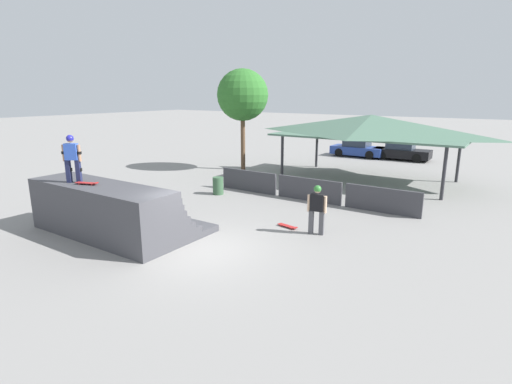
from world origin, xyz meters
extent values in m
plane|color=gray|center=(0.00, 0.00, 0.00)|extent=(160.00, 160.00, 0.00)
cube|color=#424247|center=(-3.59, -0.03, 0.11)|extent=(5.96, 3.48, 0.23)
cube|color=#424247|center=(-3.59, -0.48, 0.34)|extent=(5.96, 2.60, 0.23)
cube|color=#424247|center=(-3.59, -0.64, 0.57)|extent=(5.96, 2.27, 0.23)
cube|color=#424247|center=(-3.59, -0.75, 0.80)|extent=(5.96, 2.06, 0.23)
cube|color=#424247|center=(-3.59, -0.83, 1.03)|extent=(5.96, 1.90, 0.23)
cube|color=#424247|center=(-3.59, -0.88, 1.26)|extent=(5.96, 1.79, 0.23)
cube|color=#424247|center=(-3.59, -0.92, 1.49)|extent=(5.96, 1.71, 0.23)
cube|color=#424247|center=(-3.59, -0.94, 1.72)|extent=(5.96, 1.67, 0.23)
cylinder|color=silver|center=(-3.59, -0.12, 1.79)|extent=(5.84, 0.07, 0.07)
cube|color=#1E2347|center=(-4.43, -1.11, 2.22)|extent=(0.20, 0.20, 0.79)
cube|color=black|center=(-4.45, -1.08, 2.27)|extent=(0.23, 0.21, 0.11)
cube|color=#1E2347|center=(-4.72, -1.29, 2.22)|extent=(0.20, 0.20, 0.79)
cube|color=black|center=(-4.74, -1.26, 2.27)|extent=(0.23, 0.21, 0.11)
cube|color=blue|center=(-4.58, -1.20, 2.90)|extent=(0.47, 0.41, 0.56)
cylinder|color=#A87A5B|center=(-4.35, -1.06, 2.85)|extent=(0.14, 0.14, 0.56)
cylinder|color=black|center=(-4.35, -1.06, 2.86)|extent=(0.22, 0.22, 0.08)
cylinder|color=#A87A5B|center=(-4.80, -1.34, 2.85)|extent=(0.14, 0.14, 0.56)
cylinder|color=black|center=(-4.80, -1.34, 2.86)|extent=(0.22, 0.22, 0.08)
sphere|color=#A87A5B|center=(-4.58, -1.20, 3.32)|extent=(0.22, 0.22, 0.22)
sphere|color=#232399|center=(-4.58, -1.20, 3.34)|extent=(0.24, 0.24, 0.24)
cylinder|color=red|center=(-3.73, -1.02, 1.86)|extent=(0.06, 0.05, 0.05)
cylinder|color=red|center=(-3.69, -1.15, 1.86)|extent=(0.06, 0.05, 0.05)
cylinder|color=red|center=(-4.19, -1.18, 1.86)|extent=(0.06, 0.05, 0.05)
cylinder|color=red|center=(-4.14, -1.31, 1.86)|extent=(0.06, 0.05, 0.05)
cube|color=#B22323|center=(-3.94, -1.17, 1.89)|extent=(0.80, 0.45, 0.02)
cube|color=#B22323|center=(-3.60, -1.04, 1.91)|extent=(0.16, 0.22, 0.02)
cube|color=#4C4C51|center=(2.25, 3.32, 0.42)|extent=(0.19, 0.19, 0.85)
cube|color=#4C4C51|center=(2.62, 3.40, 0.42)|extent=(0.19, 0.19, 0.85)
cube|color=black|center=(2.44, 3.36, 1.15)|extent=(0.50, 0.32, 0.60)
cylinder|color=beige|center=(2.16, 3.30, 1.10)|extent=(0.13, 0.13, 0.60)
cylinder|color=beige|center=(2.71, 3.42, 1.10)|extent=(0.13, 0.13, 0.60)
sphere|color=beige|center=(2.44, 3.36, 1.60)|extent=(0.23, 0.23, 0.23)
sphere|color=#337F33|center=(2.44, 3.36, 1.63)|extent=(0.26, 0.26, 0.26)
cylinder|color=red|center=(1.51, 3.43, 0.03)|extent=(0.06, 0.04, 0.05)
cylinder|color=red|center=(1.49, 3.29, 0.03)|extent=(0.06, 0.04, 0.05)
cylinder|color=red|center=(1.02, 3.52, 0.03)|extent=(0.06, 0.04, 0.05)
cylinder|color=red|center=(0.99, 3.38, 0.03)|extent=(0.06, 0.04, 0.05)
cube|color=#B22323|center=(1.25, 3.40, 0.06)|extent=(0.83, 0.35, 0.02)
cube|color=#B22323|center=(1.62, 3.33, 0.08)|extent=(0.13, 0.21, 0.02)
cube|color=#3D3D42|center=(-3.16, 7.26, 0.53)|extent=(3.16, 0.12, 1.05)
cube|color=#3D3D42|center=(0.20, 7.26, 0.53)|extent=(3.16, 0.12, 1.05)
cube|color=#3D3D42|center=(3.57, 7.26, 0.53)|extent=(3.16, 0.12, 1.05)
cylinder|color=#2D2D33|center=(-3.30, 10.82, 1.25)|extent=(0.16, 0.16, 2.49)
cylinder|color=#2D2D33|center=(5.26, 10.82, 1.25)|extent=(0.16, 0.16, 2.49)
cylinder|color=#2D2D33|center=(-3.30, 15.41, 1.25)|extent=(0.16, 0.16, 2.49)
cylinder|color=#2D2D33|center=(5.26, 15.41, 1.25)|extent=(0.16, 0.16, 2.49)
cube|color=#4C705B|center=(0.98, 13.11, 2.54)|extent=(10.07, 5.39, 0.10)
pyramid|color=#4C705B|center=(0.98, 13.11, 3.14)|extent=(9.87, 5.28, 1.09)
cylinder|color=brown|center=(-6.82, 11.87, 1.78)|extent=(0.28, 0.28, 3.57)
sphere|color=#2D6B28|center=(-6.82, 11.87, 4.72)|extent=(3.20, 3.20, 3.20)
cylinder|color=#385B3D|center=(-4.03, 5.89, 0.42)|extent=(0.52, 0.52, 0.85)
cube|color=navy|center=(-2.57, 21.34, 0.48)|extent=(4.00, 1.77, 0.62)
cube|color=#283342|center=(-2.67, 21.34, 1.02)|extent=(1.86, 1.49, 0.46)
cube|color=navy|center=(-2.67, 21.34, 1.25)|extent=(1.77, 1.45, 0.04)
cylinder|color=black|center=(-1.34, 22.14, 0.32)|extent=(0.64, 0.20, 0.64)
cylinder|color=black|center=(-1.35, 20.53, 0.32)|extent=(0.64, 0.20, 0.64)
cylinder|color=black|center=(-3.78, 22.15, 0.32)|extent=(0.64, 0.20, 0.64)
cylinder|color=black|center=(-3.79, 20.54, 0.32)|extent=(0.64, 0.20, 0.64)
cube|color=black|center=(0.66, 21.66, 0.48)|extent=(4.09, 1.72, 0.62)
cube|color=#283342|center=(0.56, 21.66, 1.02)|extent=(1.90, 1.42, 0.46)
cube|color=black|center=(0.56, 21.66, 1.25)|extent=(1.82, 1.38, 0.04)
cylinder|color=black|center=(1.89, 22.43, 0.32)|extent=(0.64, 0.21, 0.64)
cylinder|color=black|center=(1.92, 20.93, 0.32)|extent=(0.64, 0.21, 0.64)
cylinder|color=black|center=(-0.59, 22.39, 0.32)|extent=(0.64, 0.21, 0.64)
cylinder|color=black|center=(-0.56, 20.89, 0.32)|extent=(0.64, 0.21, 0.64)
camera|label=1|loc=(8.08, -8.86, 4.81)|focal=28.00mm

